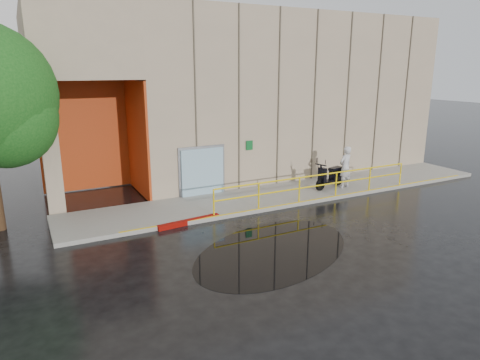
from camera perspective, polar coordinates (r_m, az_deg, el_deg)
name	(u,v)px	position (r m, az deg, el deg)	size (l,w,h in m)	color
ground	(270,248)	(13.55, 3.97, -8.98)	(120.00, 120.00, 0.00)	black
sidewalk	(294,193)	(19.13, 7.25, -1.68)	(20.00, 3.00, 0.15)	gray
building	(247,91)	(24.51, 0.99, 11.83)	(20.00, 10.17, 8.00)	gray
guardrail	(318,186)	(18.07, 10.38, -0.80)	(9.56, 0.06, 1.03)	yellow
person	(345,167)	(19.91, 13.86, 1.69)	(0.69, 0.45, 1.89)	#BAB9BE
scooter	(331,170)	(19.72, 11.98, 1.32)	(1.90, 1.02, 1.44)	black
red_curb	(189,222)	(15.51, -6.81, -5.56)	(2.40, 0.18, 0.18)	#780802
puddle	(273,250)	(13.37, 4.48, -9.31)	(6.05, 3.72, 0.01)	black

